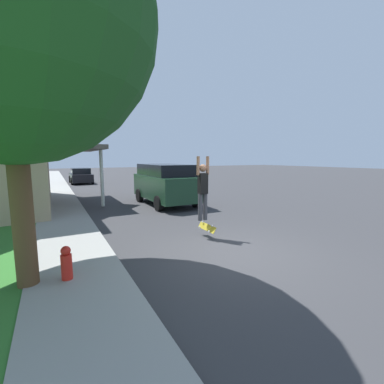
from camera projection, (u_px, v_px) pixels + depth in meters
The scene contains 8 objects.
ground_plane at pixel (232, 252), 6.55m from camera, with size 120.00×120.00×0.00m, color #333335.
sidewalk at pixel (64, 218), 10.03m from camera, with size 1.80×80.00×0.10m.
lawn_tree_near at pixel (4, 12), 4.10m from camera, with size 4.93×4.93×7.10m.
suv_parked at pixel (166, 183), 13.19m from camera, with size 2.16×4.59×2.06m.
car_down_street at pixel (81, 176), 24.19m from camera, with size 1.91×4.08×1.44m.
skateboarder at pixel (203, 188), 7.50m from camera, with size 0.41×0.22×1.89m.
skateboard at pixel (207, 227), 7.68m from camera, with size 0.20×0.81×0.24m.
fire_hydrant at pixel (66, 263), 4.85m from camera, with size 0.20×0.20×0.65m.
Camera 1 is at (-3.93, -5.01, 2.39)m, focal length 24.00 mm.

